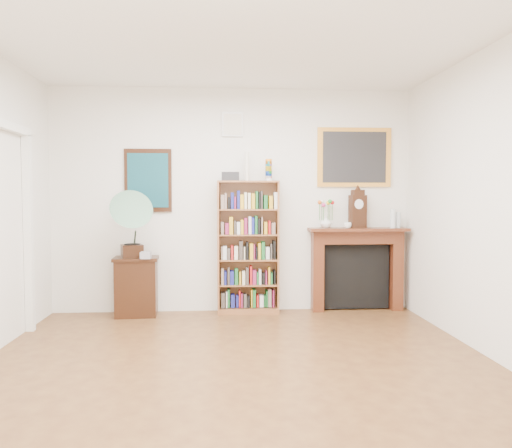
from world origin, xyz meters
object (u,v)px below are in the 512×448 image
at_px(flower_vase, 326,222).
at_px(bottle_right, 398,220).
at_px(bookshelf, 248,240).
at_px(side_cabinet, 136,286).
at_px(gramophone, 130,220).
at_px(fireplace, 357,262).
at_px(teacup, 348,225).
at_px(cd_stack, 146,255).
at_px(mantel_clock, 358,210).
at_px(bottle_left, 393,218).

xyz_separation_m(flower_vase, bottle_right, (0.92, -0.02, 0.03)).
bearing_deg(bookshelf, flower_vase, 4.19).
bearing_deg(side_cabinet, gramophone, -113.52).
height_order(fireplace, bottle_right, bottle_right).
bearing_deg(bottle_right, teacup, -173.83).
relative_size(cd_stack, flower_vase, 0.81).
bearing_deg(mantel_clock, bottle_left, -22.14).
distance_m(mantel_clock, flower_vase, 0.43).
height_order(fireplace, teacup, teacup).
height_order(flower_vase, bottle_right, bottle_right).
relative_size(mantel_clock, bottle_right, 2.40).
distance_m(side_cabinet, teacup, 2.70).
xyz_separation_m(cd_stack, bottle_right, (3.13, 0.22, 0.40)).
xyz_separation_m(cd_stack, flower_vase, (2.20, 0.24, 0.37)).
relative_size(gramophone, flower_vase, 5.46).
height_order(gramophone, bottle_left, gramophone).
distance_m(mantel_clock, bottle_right, 0.54).
bearing_deg(bottle_left, bookshelf, 179.20).
bearing_deg(teacup, gramophone, -177.33).
xyz_separation_m(gramophone, bottle_right, (3.32, 0.20, -0.02)).
xyz_separation_m(side_cabinet, bottle_right, (3.27, 0.07, 0.80)).
bearing_deg(bottle_left, cd_stack, -176.50).
bearing_deg(cd_stack, flower_vase, 6.31).
height_order(gramophone, mantel_clock, mantel_clock).
bearing_deg(teacup, fireplace, 38.50).
height_order(cd_stack, teacup, teacup).
bearing_deg(teacup, cd_stack, -176.47).
distance_m(gramophone, mantel_clock, 2.81).
bearing_deg(fireplace, bookshelf, -177.21).
bearing_deg(fireplace, mantel_clock, -97.46).
bearing_deg(flower_vase, bottle_left, -3.90).
height_order(teacup, bottle_left, bottle_left).
bearing_deg(flower_vase, side_cabinet, -177.86).
distance_m(bookshelf, side_cabinet, 1.48).
height_order(gramophone, flower_vase, gramophone).
xyz_separation_m(bookshelf, flower_vase, (0.98, 0.03, 0.21)).
bearing_deg(gramophone, bottle_left, -14.93).
height_order(fireplace, bottle_left, bottle_left).
relative_size(bookshelf, flower_vase, 12.81).
height_order(cd_stack, mantel_clock, mantel_clock).
bearing_deg(bookshelf, bottle_right, 2.70).
height_order(gramophone, bottle_right, gramophone).
xyz_separation_m(mantel_clock, teacup, (-0.15, -0.09, -0.19)).
bearing_deg(teacup, flower_vase, 160.30).
relative_size(bookshelf, bottle_right, 9.46).
bearing_deg(fireplace, gramophone, -174.76).
bearing_deg(bookshelf, side_cabinet, -175.34).
xyz_separation_m(fireplace, bottle_left, (0.43, -0.09, 0.56)).
relative_size(bookshelf, bottle_left, 7.88).
height_order(bookshelf, bottle_right, bookshelf).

